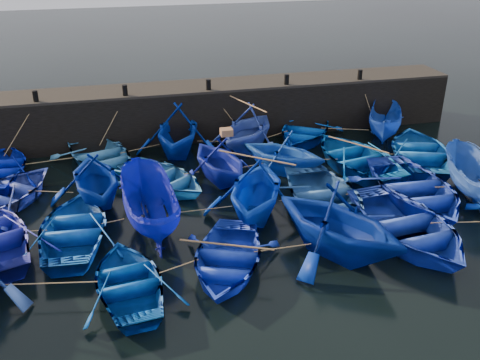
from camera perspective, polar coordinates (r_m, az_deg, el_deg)
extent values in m
plane|color=black|center=(18.94, 2.34, -5.99)|extent=(120.00, 120.00, 0.00)
cube|color=black|center=(27.76, -3.65, 7.38)|extent=(26.00, 2.50, 2.50)
cube|color=black|center=(27.37, -3.72, 9.98)|extent=(26.00, 2.50, 0.12)
cylinder|color=black|center=(26.25, -20.98, 8.36)|extent=(0.24, 0.24, 0.50)
cylinder|color=black|center=(26.04, -12.17, 9.35)|extent=(0.24, 0.24, 0.50)
cylinder|color=black|center=(26.44, -3.38, 10.12)|extent=(0.24, 0.24, 0.50)
cylinder|color=black|center=(27.42, 5.00, 10.64)|extent=(0.24, 0.24, 0.50)
cylinder|color=black|center=(28.93, 12.67, 10.91)|extent=(0.24, 0.24, 0.50)
imported|color=#000F98|center=(25.08, -24.22, 1.18)|extent=(3.67, 4.95, 0.99)
imported|color=teal|center=(24.86, -14.72, 2.55)|extent=(5.20, 6.05, 1.06)
imported|color=#0227A2|center=(25.35, -6.66, 5.38)|extent=(5.06, 5.51, 2.44)
imported|color=blue|center=(25.56, 0.79, 5.59)|extent=(5.75, 5.82, 2.32)
imported|color=#0037A1|center=(27.31, 6.86, 5.27)|extent=(5.57, 5.92, 1.00)
imported|color=#163EB7|center=(28.13, 15.25, 5.88)|extent=(3.58, 4.59, 1.68)
imported|color=#263894|center=(22.56, -23.90, -1.38)|extent=(5.84, 6.06, 1.02)
imported|color=navy|center=(21.36, -15.17, 0.29)|extent=(4.15, 4.65, 2.20)
imported|color=#2161A4|center=(22.25, -8.27, 0.20)|extent=(5.24, 5.54, 0.93)
imported|color=#0C1A8F|center=(22.39, -2.17, 2.24)|extent=(4.32, 4.70, 2.08)
imported|color=blue|center=(23.26, 4.63, 3.02)|extent=(5.08, 5.05, 2.03)
imported|color=navy|center=(24.35, 12.32, 2.42)|extent=(4.83, 6.07, 1.13)
imported|color=#0A4B9F|center=(25.76, 18.69, 2.93)|extent=(5.53, 6.46, 1.13)
imported|color=#073B92|center=(19.26, -17.22, -4.93)|extent=(3.85, 5.12, 1.01)
imported|color=#091099|center=(19.13, -9.70, -2.76)|extent=(2.20, 5.02, 1.89)
imported|color=#042FCE|center=(19.59, 1.73, -0.87)|extent=(5.38, 5.69, 2.37)
imported|color=navy|center=(20.58, 8.99, -1.75)|extent=(3.98, 5.51, 1.13)
imported|color=#1530B2|center=(21.95, 18.13, -0.86)|extent=(4.44, 6.01, 1.20)
imported|color=#1D4495|center=(23.09, 23.44, 0.24)|extent=(2.76, 4.67, 1.70)
imported|color=navy|center=(16.36, -11.73, -10.46)|extent=(3.41, 4.46, 0.86)
imported|color=#142EC9|center=(16.95, -1.45, -8.32)|extent=(4.61, 5.32, 0.92)
imported|color=navy|center=(17.56, 10.47, -4.33)|extent=(6.12, 6.33, 2.56)
imported|color=#1934B2|center=(19.29, 17.45, -4.63)|extent=(4.57, 6.01, 1.17)
cube|color=brown|center=(22.01, -1.45, 5.14)|extent=(0.49, 0.43, 0.28)
cylinder|color=tan|center=(24.87, -19.51, 1.95)|extent=(2.38, 0.33, 0.04)
cylinder|color=tan|center=(25.15, -10.60, 3.30)|extent=(1.85, 0.68, 0.04)
cylinder|color=tan|center=(25.63, -2.89, 4.15)|extent=(1.48, 0.45, 0.04)
cylinder|color=tan|center=(26.50, 3.91, 4.86)|extent=(1.37, 0.72, 0.04)
cylinder|color=tan|center=(27.69, 11.09, 5.36)|extent=(2.24, 0.87, 0.04)
cylinder|color=tan|center=(22.00, -19.55, -1.17)|extent=(1.72, 0.61, 0.04)
cylinder|color=tan|center=(21.87, -11.59, -0.31)|extent=(0.84, 0.67, 0.04)
cylinder|color=tan|center=(22.37, -5.19, 0.75)|extent=(0.65, 0.10, 0.04)
cylinder|color=tan|center=(22.98, 1.28, 1.55)|extent=(1.06, 0.22, 0.04)
cylinder|color=tan|center=(23.84, 8.53, 2.19)|extent=(1.54, 0.37, 0.04)
cylinder|color=tan|center=(25.02, 15.59, 2.65)|extent=(1.33, 0.12, 0.04)
cylinder|color=tan|center=(19.47, -21.33, -5.09)|extent=(1.00, 0.18, 0.04)
cylinder|color=tan|center=(19.23, -13.42, -4.31)|extent=(0.78, 0.20, 0.04)
cylinder|color=tan|center=(19.50, -3.87, -3.16)|extent=(2.13, 0.04, 0.04)
cylinder|color=tan|center=(20.19, 5.41, -2.15)|extent=(0.88, 0.16, 0.04)
cylinder|color=tan|center=(21.21, 13.70, -1.38)|extent=(1.86, 0.31, 0.04)
cylinder|color=tan|center=(22.56, 20.78, -0.70)|extent=(0.61, 0.14, 0.04)
cylinder|color=tan|center=(16.68, -19.83, -10.33)|extent=(2.80, 0.57, 0.04)
cylinder|color=tan|center=(16.53, -6.50, -9.11)|extent=(1.25, 0.45, 0.04)
cylinder|color=tan|center=(17.32, 4.60, -7.22)|extent=(1.92, 0.04, 0.04)
cylinder|color=tan|center=(18.58, 14.00, -5.52)|extent=(0.94, 0.30, 0.04)
cylinder|color=tan|center=(20.37, 23.57, -4.12)|extent=(2.92, 0.60, 0.04)
cylinder|color=tan|center=(26.15, -22.40, 5.07)|extent=(1.64, 1.10, 2.09)
cylinder|color=tan|center=(25.96, -13.43, 6.18)|extent=(1.47, 0.81, 2.09)
cylinder|color=tan|center=(26.52, -5.15, 7.21)|extent=(1.81, 0.15, 2.09)
cylinder|color=tan|center=(26.61, -1.57, 7.36)|extent=(1.53, 0.58, 2.09)
cylinder|color=tan|center=(27.86, 5.55, 8.10)|extent=(0.69, 0.19, 2.08)
cylinder|color=tan|center=(29.04, 13.41, 8.25)|extent=(0.72, 0.73, 2.09)
cylinder|color=#99724C|center=(25.18, 0.81, 8.13)|extent=(1.08, 2.84, 0.06)
cylinder|color=#99724C|center=(24.13, 12.45, 3.72)|extent=(1.77, 2.49, 0.06)
cylinder|color=#99724C|center=(19.08, 1.77, 2.39)|extent=(2.34, 1.97, 0.06)
cylinder|color=#99724C|center=(16.68, -1.47, -6.92)|extent=(2.74, 1.32, 0.06)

